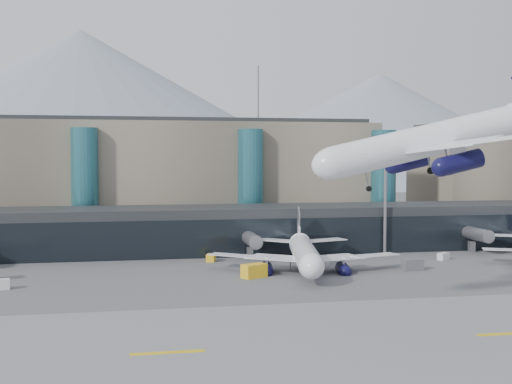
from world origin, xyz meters
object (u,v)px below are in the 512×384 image
veh_a (0,285)px  veh_h (254,271)px  veh_g (323,262)px  veh_b (211,258)px  lightmast_mid (385,188)px  jet_parked_mid (303,245)px  veh_c (412,265)px  hero_jet (451,129)px  veh_d (443,256)px

veh_a → veh_h: veh_h is taller
veh_g → veh_h: bearing=-94.9°
veh_b → lightmast_mid: bearing=-69.3°
lightmast_mid → veh_a: size_ratio=8.80×
jet_parked_mid → veh_h: size_ratio=8.76×
lightmast_mid → veh_c: lightmast_mid is taller
veh_b → veh_h: bearing=-148.3°
veh_g → veh_b: bearing=-150.7°
veh_g → veh_c: bearing=20.3°
jet_parked_mid → veh_g: jet_parked_mid is taller
lightmast_mid → veh_h: lightmast_mid is taller
hero_jet → veh_d: hero_jet is taller
veh_c → veh_a: bearing=179.2°
hero_jet → veh_b: 62.07m
veh_a → veh_c: 71.69m
veh_g → lightmast_mid: bearing=84.8°
hero_jet → jet_parked_mid: 45.17m
veh_d → veh_h: size_ratio=0.59×
hero_jet → veh_a: hero_jet is taller
lightmast_mid → veh_b: bearing=-175.0°
veh_b → veh_c: size_ratio=0.69×
veh_b → veh_a: bearing=136.5°
jet_parked_mid → veh_b: size_ratio=14.37×
veh_h → veh_b: bearing=78.3°
veh_c → hero_jet: bearing=-111.6°
veh_g → veh_d: bearing=54.4°
jet_parked_mid → veh_a: 52.96m
veh_b → veh_h: size_ratio=0.61×
lightmast_mid → veh_d: size_ratio=10.09×
veh_g → veh_h: veh_h is taller
jet_parked_mid → veh_d: 31.66m
veh_h → veh_g: bearing=6.4°
lightmast_mid → veh_d: 19.08m
veh_a → veh_d: (82.97, 14.62, -0.09)m
veh_h → lightmast_mid: bearing=6.2°
hero_jet → veh_c: hero_jet is taller
hero_jet → veh_c: (10.82, 34.68, -23.45)m
lightmast_mid → veh_g: lightmast_mid is taller
jet_parked_mid → veh_d: bearing=-69.8°
veh_b → hero_jet: bearing=-138.7°
lightmast_mid → veh_d: lightmast_mid is taller
lightmast_mid → jet_parked_mid: (-22.40, -15.50, -9.83)m
veh_b → veh_c: bearing=-99.9°
veh_c → veh_d: size_ratio=1.49×
jet_parked_mid → lightmast_mid: bearing=-44.9°
veh_a → veh_h: bearing=-6.4°
jet_parked_mid → veh_c: bearing=-93.6°
veh_b → veh_h: 19.54m
hero_jet → veh_h: hero_jet is taller
veh_a → veh_c: (71.55, 4.37, 0.23)m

